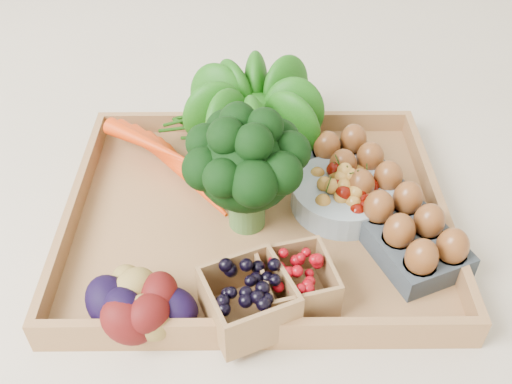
{
  "coord_description": "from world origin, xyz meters",
  "views": [
    {
      "loc": [
        -0.01,
        -0.62,
        0.61
      ],
      "look_at": [
        0.0,
        0.0,
        0.06
      ],
      "focal_mm": 40.0,
      "sensor_mm": 36.0,
      "label": 1
    }
  ],
  "objects_px": {
    "tray": "(256,218)",
    "egg_carton": "(380,208)",
    "cherry_bowl": "(342,196)",
    "broccoli": "(246,187)"
  },
  "relations": [
    {
      "from": "tray",
      "to": "egg_carton",
      "type": "relative_size",
      "value": 1.81
    },
    {
      "from": "cherry_bowl",
      "to": "egg_carton",
      "type": "relative_size",
      "value": 0.5
    },
    {
      "from": "cherry_bowl",
      "to": "tray",
      "type": "bearing_deg",
      "value": -171.72
    },
    {
      "from": "broccoli",
      "to": "egg_carton",
      "type": "distance_m",
      "value": 0.2
    },
    {
      "from": "egg_carton",
      "to": "tray",
      "type": "bearing_deg",
      "value": 155.75
    },
    {
      "from": "cherry_bowl",
      "to": "egg_carton",
      "type": "xyz_separation_m",
      "value": [
        0.05,
        -0.02,
        -0.0
      ]
    },
    {
      "from": "egg_carton",
      "to": "broccoli",
      "type": "bearing_deg",
      "value": 160.92
    },
    {
      "from": "tray",
      "to": "cherry_bowl",
      "type": "xyz_separation_m",
      "value": [
        0.13,
        0.02,
        0.03
      ]
    },
    {
      "from": "broccoli",
      "to": "egg_carton",
      "type": "relative_size",
      "value": 0.58
    },
    {
      "from": "tray",
      "to": "broccoli",
      "type": "distance_m",
      "value": 0.08
    }
  ]
}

